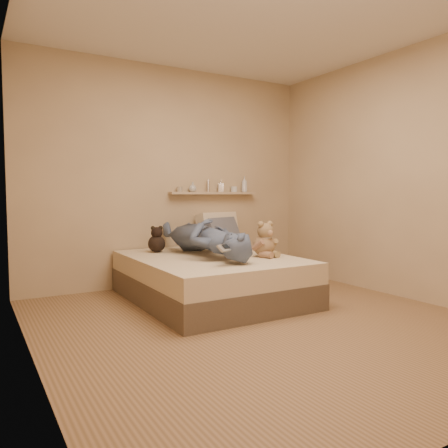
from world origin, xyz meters
TOP-DOWN VIEW (x-y plane):
  - room at (0.00, 0.00)m, footprint 3.80×3.80m
  - bed at (0.00, 0.93)m, footprint 1.50×1.90m
  - game_console at (-0.17, 0.32)m, footprint 0.20×0.14m
  - teddy_bear at (0.47, 0.62)m, footprint 0.30×0.29m
  - dark_plush at (-0.36, 1.49)m, footprint 0.19×0.19m
  - pillow_cream at (0.57, 1.76)m, footprint 0.59×0.35m
  - pillow_grey at (0.55, 1.62)m, footprint 0.56×0.43m
  - person at (-0.00, 1.03)m, footprint 0.66×1.63m
  - wall_shelf at (0.55, 1.84)m, footprint 1.20×0.12m
  - shelf_bottles at (0.64, 1.84)m, footprint 1.02×0.11m

SIDE VIEW (x-z plane):
  - bed at x=0.00m, z-range 0.00..0.45m
  - dark_plush at x=-0.36m, z-range 0.43..0.72m
  - teddy_bear at x=0.47m, z-range 0.42..0.79m
  - game_console at x=-0.17m, z-range 0.58..0.65m
  - pillow_grey at x=0.55m, z-range 0.44..0.80m
  - person at x=0.00m, z-range 0.45..0.83m
  - pillow_cream at x=0.57m, z-range 0.44..0.86m
  - wall_shelf at x=0.55m, z-range 1.09..1.11m
  - shelf_bottles at x=0.64m, z-range 1.09..1.29m
  - room at x=0.00m, z-range -0.60..3.20m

